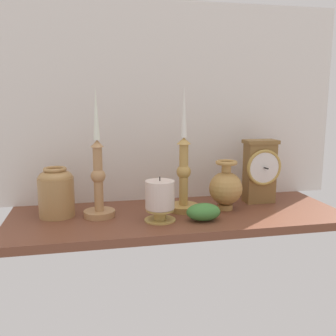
% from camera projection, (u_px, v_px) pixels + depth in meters
% --- Properties ---
extents(ground_plane, '(1.00, 0.36, 0.02)m').
position_uv_depth(ground_plane, '(178.00, 217.00, 1.15)').
color(ground_plane, brown).
extents(back_wall, '(1.20, 0.02, 0.65)m').
position_uv_depth(back_wall, '(166.00, 103.00, 1.27)').
color(back_wall, silver).
rests_on(back_wall, ground_plane).
extents(mantel_clock, '(0.12, 0.09, 0.21)m').
position_uv_depth(mantel_clock, '(260.00, 170.00, 1.25)').
color(mantel_clock, brown).
rests_on(mantel_clock, ground_plane).
extents(candlestick_tall_left, '(0.10, 0.10, 0.38)m').
position_uv_depth(candlestick_tall_left, '(184.00, 177.00, 1.16)').
color(candlestick_tall_left, '#B68C47').
rests_on(candlestick_tall_left, ground_plane).
extents(candlestick_tall_center, '(0.09, 0.09, 0.38)m').
position_uv_depth(candlestick_tall_center, '(98.00, 181.00, 1.10)').
color(candlestick_tall_center, '#AF7E50').
rests_on(candlestick_tall_center, ground_plane).
extents(brass_vase_bulbous, '(0.10, 0.10, 0.15)m').
position_uv_depth(brass_vase_bulbous, '(226.00, 187.00, 1.18)').
color(brass_vase_bulbous, '#B08244').
rests_on(brass_vase_bulbous, ground_plane).
extents(brass_vase_jar, '(0.10, 0.10, 0.15)m').
position_uv_depth(brass_vase_jar, '(56.00, 191.00, 1.11)').
color(brass_vase_jar, '#A87C48').
rests_on(brass_vase_jar, ground_plane).
extents(pillar_candle_front, '(0.09, 0.09, 0.13)m').
position_uv_depth(pillar_candle_front, '(160.00, 199.00, 1.07)').
color(pillar_candle_front, tan).
rests_on(pillar_candle_front, ground_plane).
extents(ivy_sprig, '(0.10, 0.07, 0.05)m').
position_uv_depth(ivy_sprig, '(203.00, 212.00, 1.08)').
color(ivy_sprig, '#3E7934').
rests_on(ivy_sprig, ground_plane).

